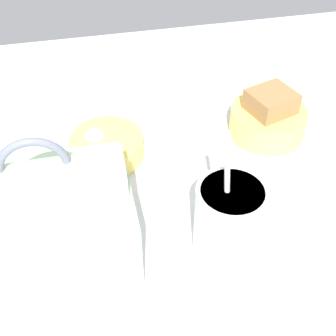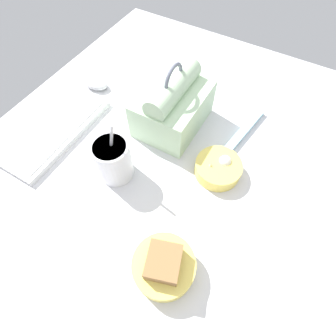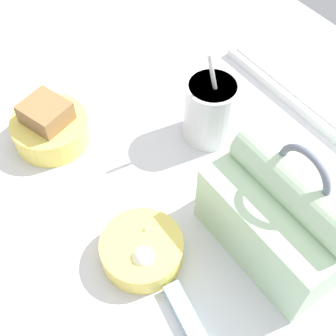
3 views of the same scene
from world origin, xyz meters
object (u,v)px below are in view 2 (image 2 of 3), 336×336
bento_bowl_sandwich (164,266)px  computer_mouse (96,83)px  keyboard (56,130)px  lunch_bag (173,106)px  bento_bowl_snacks (218,168)px  chopstick_case (244,131)px  soup_cup (113,160)px

bento_bowl_sandwich → computer_mouse: 63.19cm
keyboard → bento_bowl_sandwich: 50.40cm
keyboard → lunch_bag: 35.26cm
bento_bowl_snacks → computer_mouse: size_ratio=1.40×
keyboard → chopstick_case: bearing=-60.1°
bento_bowl_sandwich → chopstick_case: bento_bowl_sandwich is taller
chopstick_case → soup_cup: bearing=141.0°
bento_bowl_sandwich → keyboard: bearing=69.7°
bento_bowl_snacks → soup_cup: bearing=120.1°
soup_cup → computer_mouse: 35.83cm
bento_bowl_sandwich → bento_bowl_snacks: bento_bowl_sandwich is taller
keyboard → lunch_bag: size_ratio=1.58×
keyboard → soup_cup: (-2.42, -23.77, 5.06)cm
bento_bowl_sandwich → computer_mouse: bearing=51.5°
chopstick_case → bento_bowl_sandwich: bearing=178.7°
keyboard → bento_bowl_sandwich: bento_bowl_sandwich is taller
keyboard → computer_mouse: computer_mouse is taller
bento_bowl_snacks → bento_bowl_sandwich: bearing=-179.5°
bento_bowl_snacks → chopstick_case: (16.70, -1.24, -1.32)cm
lunch_bag → bento_bowl_snacks: (-9.45, -18.95, -5.06)cm
lunch_bag → bento_bowl_sandwich: size_ratio=1.62×
keyboard → bento_bowl_snacks: bearing=-76.8°
keyboard → bento_bowl_snacks: bento_bowl_snacks is taller
keyboard → soup_cup: soup_cup is taller
bento_bowl_sandwich → lunch_bag: bearing=26.8°
soup_cup → bento_bowl_sandwich: bearing=-122.7°
lunch_bag → bento_bowl_sandwich: bearing=-153.2°
chopstick_case → bento_bowl_snacks: bearing=175.8°
soup_cup → computer_mouse: size_ratio=2.23×
keyboard → chopstick_case: (27.73, -48.21, -0.22)cm
bento_bowl_snacks → computer_mouse: bearing=77.6°
lunch_bag → soup_cup: lunch_bag is taller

